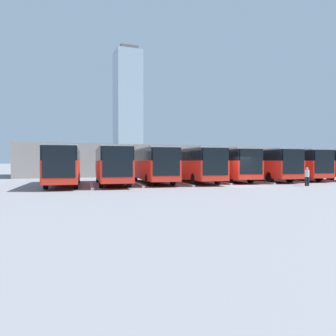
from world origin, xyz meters
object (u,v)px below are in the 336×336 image
(bus_3, at_px, (225,164))
(bus_7, at_px, (64,164))
(bus_1, at_px, (289,163))
(bus_6, at_px, (112,164))
(bus_4, at_px, (193,164))
(bus_0, at_px, (317,163))
(bus_5, at_px, (152,164))
(bus_2, at_px, (261,164))
(pedestrian, at_px, (307,176))

(bus_3, height_order, bus_7, same)
(bus_1, distance_m, bus_6, 20.38)
(bus_4, bearing_deg, bus_1, -171.17)
(bus_0, height_order, bus_1, same)
(bus_5, bearing_deg, bus_3, -171.72)
(bus_2, bearing_deg, bus_3, -3.15)
(bus_2, relative_size, bus_3, 1.00)
(bus_0, bearing_deg, bus_4, 8.26)
(bus_6, bearing_deg, bus_1, -171.74)
(bus_1, distance_m, bus_2, 4.09)
(bus_0, relative_size, bus_5, 1.00)
(bus_1, height_order, bus_4, same)
(bus_2, relative_size, bus_4, 1.00)
(bus_0, distance_m, pedestrian, 12.27)
(bus_4, xyz_separation_m, bus_5, (4.08, -0.65, 0.00))
(bus_3, distance_m, bus_6, 12.25)
(bus_0, distance_m, bus_3, 12.24)
(bus_5, bearing_deg, bus_6, 16.38)
(bus_2, relative_size, pedestrian, 7.41)
(bus_0, xyz_separation_m, pedestrian, (9.31, 7.93, -1.01))
(pedestrian, bearing_deg, bus_4, 160.46)
(bus_1, height_order, bus_6, same)
(bus_7, bearing_deg, bus_1, -172.47)
(bus_4, distance_m, bus_6, 8.15)
(pedestrian, bearing_deg, bus_0, 68.64)
(bus_6, bearing_deg, bus_3, -169.00)
(bus_5, bearing_deg, bus_7, 10.17)
(bus_4, bearing_deg, bus_2, -172.53)
(bus_5, distance_m, pedestrian, 13.90)
(bus_3, bearing_deg, bus_2, 176.85)
(bus_1, relative_size, bus_4, 1.00)
(bus_0, height_order, bus_7, same)
(bus_3, distance_m, bus_5, 8.15)
(bus_4, relative_size, pedestrian, 7.41)
(bus_4, height_order, pedestrian, bus_4)
(bus_1, xyz_separation_m, bus_4, (12.23, 0.29, 0.00))
(bus_6, height_order, bus_7, same)
(bus_0, bearing_deg, bus_6, 7.97)
(bus_3, bearing_deg, bus_0, -175.06)
(bus_2, xyz_separation_m, bus_6, (16.30, -0.01, 0.00))
(bus_1, bearing_deg, bus_2, 11.55)
(bus_2, height_order, bus_5, same)
(bus_4, distance_m, pedestrian, 10.45)
(bus_3, bearing_deg, bus_6, 11.00)
(bus_0, relative_size, bus_4, 1.00)
(bus_2, height_order, bus_3, same)
(bus_0, height_order, bus_6, same)
(bus_1, distance_m, bus_3, 8.17)
(bus_0, height_order, bus_2, same)
(bus_7, bearing_deg, bus_5, -169.83)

